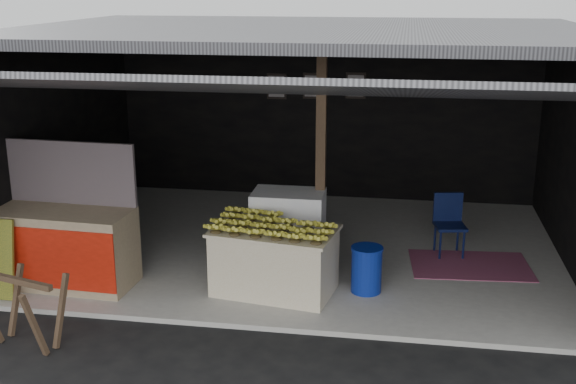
% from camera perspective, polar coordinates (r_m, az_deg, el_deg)
% --- Properties ---
extents(ground, '(80.00, 80.00, 0.00)m').
position_cam_1_polar(ground, '(7.78, -1.46, -10.99)').
color(ground, black).
rests_on(ground, ground).
extents(concrete_slab, '(7.00, 5.00, 0.06)m').
position_cam_1_polar(concrete_slab, '(10.03, 1.21, -4.36)').
color(concrete_slab, gray).
rests_on(concrete_slab, ground).
extents(shophouse, '(7.40, 7.29, 3.02)m').
position_cam_1_polar(shophouse, '(9.80, 1.56, 7.69)').
color(shophouse, black).
rests_on(shophouse, ground).
extents(banana_table, '(1.52, 1.08, 0.77)m').
position_cam_1_polar(banana_table, '(8.43, -1.07, -5.43)').
color(banana_table, beige).
rests_on(banana_table, concrete_slab).
extents(banana_pile, '(1.40, 0.97, 0.15)m').
position_cam_1_polar(banana_pile, '(8.27, -1.09, -2.47)').
color(banana_pile, gold).
rests_on(banana_pile, banana_table).
extents(white_crate, '(0.90, 0.62, 0.99)m').
position_cam_1_polar(white_crate, '(9.11, 0.03, -2.99)').
color(white_crate, white).
rests_on(white_crate, concrete_slab).
extents(neighbor_stall, '(1.67, 0.82, 1.69)m').
position_cam_1_polar(neighbor_stall, '(9.01, -17.25, -3.93)').
color(neighbor_stall, '#998466').
rests_on(neighbor_stall, concrete_slab).
extents(sawhorse, '(0.81, 0.81, 0.74)m').
position_cam_1_polar(sawhorse, '(7.75, -20.14, -8.32)').
color(sawhorse, '#4C3626').
rests_on(sawhorse, ground).
extents(water_barrel, '(0.36, 0.36, 0.52)m').
position_cam_1_polar(water_barrel, '(8.52, 6.22, -6.19)').
color(water_barrel, navy).
rests_on(water_barrel, concrete_slab).
extents(plastic_chair, '(0.45, 0.45, 0.82)m').
position_cam_1_polar(plastic_chair, '(9.80, 12.60, -2.09)').
color(plastic_chair, '#091033').
rests_on(plastic_chair, concrete_slab).
extents(magenta_rug, '(1.57, 1.11, 0.01)m').
position_cam_1_polar(magenta_rug, '(9.60, 14.19, -5.62)').
color(magenta_rug, '#781A4B').
rests_on(magenta_rug, concrete_slab).
extents(picture_frames, '(1.62, 0.04, 0.46)m').
position_cam_1_polar(picture_frames, '(11.89, 2.13, 8.37)').
color(picture_frames, black).
rests_on(picture_frames, shophouse).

